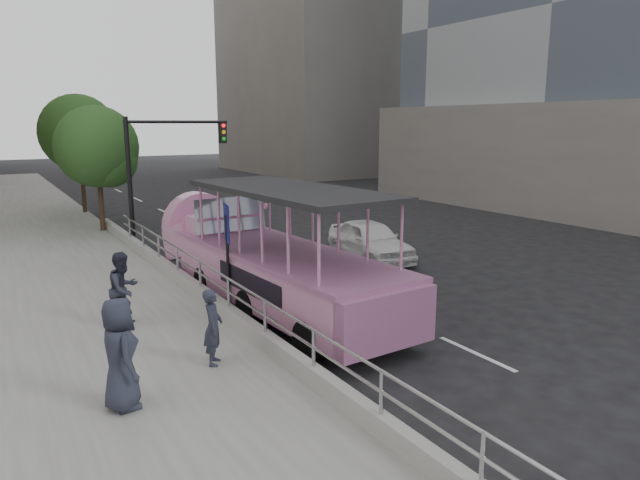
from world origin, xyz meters
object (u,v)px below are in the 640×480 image
Objects in this scene: parking_sign at (228,248)px; street_tree_far at (81,136)px; duck_boat at (264,260)px; pedestrian_mid at (124,289)px; pedestrian_far at (120,354)px; traffic_signal at (159,160)px; car at (370,240)px; pedestrian_near at (213,327)px; street_tree_near at (100,150)px.

street_tree_far is at bearing 91.17° from parking_sign.
pedestrian_mid is at bearing -171.31° from duck_boat.
duck_boat is at bearing -50.08° from pedestrian_far.
street_tree_far is at bearing 98.43° from traffic_signal.
duck_boat reaches higher than car.
pedestrian_far is 23.44m from street_tree_far.
pedestrian_mid reaches higher than pedestrian_near.
duck_boat is 1.98× the size of traffic_signal.
pedestrian_near is 22.39m from street_tree_far.
traffic_signal is (-5.87, 6.18, 2.76)m from car.
car is at bearing -24.62° from pedestrian_near.
pedestrian_mid is 0.34× the size of traffic_signal.
parking_sign is 0.46× the size of street_tree_far.
car is at bearing -58.70° from pedestrian_far.
pedestrian_far reaches higher than car.
street_tree_far is (0.20, 6.00, 0.49)m from street_tree_near.
parking_sign is at bearing -88.83° from street_tree_far.
parking_sign is 13.09m from street_tree_near.
pedestrian_far is 17.47m from street_tree_near.
street_tree_far is (-0.39, 18.93, 2.47)m from parking_sign.
traffic_signal is (4.56, 13.60, 2.25)m from pedestrian_far.
pedestrian_far is at bearing -97.82° from street_tree_far.
pedestrian_near is 13.18m from traffic_signal.
car is 10.71m from pedestrian_near.
street_tree_far reaches higher than car.
parking_sign is at bearing -45.00° from pedestrian_far.
pedestrian_far is (-1.93, -0.91, 0.19)m from pedestrian_near.
traffic_signal is at bearing -22.66° from pedestrian_far.
street_tree_far is at bearing 24.75° from pedestrian_near.
car is 2.45× the size of pedestrian_mid.
car is at bearing 25.76° from parking_sign.
traffic_signal reaches higher than car.
car is 0.83× the size of traffic_signal.
pedestrian_near is (-2.88, -3.74, -0.19)m from duck_boat.
pedestrian_near reaches higher than car.
pedestrian_far is at bearing -99.87° from street_tree_near.
duck_boat is at bearing -84.86° from street_tree_far.
pedestrian_near is 0.51× the size of parking_sign.
pedestrian_near is 3.31m from pedestrian_mid.
pedestrian_far is at bearing -137.90° from car.
pedestrian_mid is at bearing -98.84° from street_tree_near.
street_tree_far is (-1.65, 18.37, 3.05)m from duck_boat.
pedestrian_far is 0.36× the size of traffic_signal.
street_tree_near is (-1.85, 12.37, 2.56)m from duck_boat.
traffic_signal is at bearing -65.02° from street_tree_near.
pedestrian_near is at bearing -93.18° from street_tree_far.
duck_boat is at bearing -147.12° from car.
pedestrian_mid is 13.38m from street_tree_near.
pedestrian_far reaches higher than pedestrian_mid.
pedestrian_mid is at bearing -179.23° from parking_sign.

